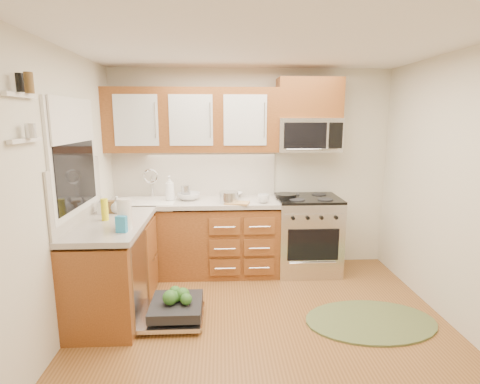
{
  "coord_description": "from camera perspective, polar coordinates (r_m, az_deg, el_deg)",
  "views": [
    {
      "loc": [
        -0.38,
        -3.0,
        1.9
      ],
      "look_at": [
        -0.19,
        0.85,
        1.14
      ],
      "focal_mm": 28.0,
      "sensor_mm": 36.0,
      "label": 1
    }
  ],
  "objects": [
    {
      "name": "floor",
      "position": [
        3.57,
        3.96,
        -20.98
      ],
      "size": [
        3.5,
        3.5,
        0.0
      ],
      "primitive_type": "plane",
      "color": "brown",
      "rests_on": "ground"
    },
    {
      "name": "ceiling",
      "position": [
        3.08,
        4.63,
        22.4
      ],
      "size": [
        3.5,
        3.5,
        0.0
      ],
      "primitive_type": "plane",
      "rotation": [
        3.14,
        0.0,
        0.0
      ],
      "color": "white",
      "rests_on": "ground"
    },
    {
      "name": "wall_back",
      "position": [
        4.81,
        1.7,
        3.42
      ],
      "size": [
        3.5,
        0.04,
        2.5
      ],
      "primitive_type": "cube",
      "color": "silver",
      "rests_on": "ground"
    },
    {
      "name": "wall_front",
      "position": [
        1.46,
        13.07,
        -15.55
      ],
      "size": [
        3.5,
        0.04,
        2.5
      ],
      "primitive_type": "cube",
      "color": "silver",
      "rests_on": "ground"
    },
    {
      "name": "wall_left",
      "position": [
        3.36,
        -26.86,
        -1.17
      ],
      "size": [
        0.04,
        3.5,
        2.5
      ],
      "primitive_type": "cube",
      "color": "silver",
      "rests_on": "ground"
    },
    {
      "name": "wall_right",
      "position": [
        3.74,
        31.97,
        -0.54
      ],
      "size": [
        0.04,
        3.5,
        2.5
      ],
      "primitive_type": "cube",
      "color": "silver",
      "rests_on": "ground"
    },
    {
      "name": "base_cabinet_back",
      "position": [
        4.7,
        -6.98,
        -7.18
      ],
      "size": [
        2.05,
        0.6,
        0.85
      ],
      "primitive_type": "cube",
      "color": "#603215",
      "rests_on": "ground"
    },
    {
      "name": "base_cabinet_left",
      "position": [
        3.97,
        -18.66,
        -11.25
      ],
      "size": [
        0.6,
        1.25,
        0.85
      ],
      "primitive_type": "cube",
      "color": "#603215",
      "rests_on": "ground"
    },
    {
      "name": "countertop_back",
      "position": [
        4.56,
        -7.13,
        -1.55
      ],
      "size": [
        2.07,
        0.64,
        0.05
      ],
      "primitive_type": "cube",
      "color": "#ABA49C",
      "rests_on": "base_cabinet_back"
    },
    {
      "name": "countertop_left",
      "position": [
        3.81,
        -18.96,
        -4.63
      ],
      "size": [
        0.64,
        1.27,
        0.05
      ],
      "primitive_type": "cube",
      "color": "#ABA49C",
      "rests_on": "base_cabinet_left"
    },
    {
      "name": "backsplash_back",
      "position": [
        4.8,
        -6.97,
        2.84
      ],
      "size": [
        2.05,
        0.02,
        0.57
      ],
      "primitive_type": "cube",
      "color": "beige",
      "rests_on": "ground"
    },
    {
      "name": "backsplash_left",
      "position": [
        3.84,
        -23.48,
        -0.09
      ],
      "size": [
        0.02,
        1.25,
        0.57
      ],
      "primitive_type": "cube",
      "color": "beige",
      "rests_on": "ground"
    },
    {
      "name": "upper_cabinets",
      "position": [
        4.59,
        -7.31,
        10.79
      ],
      "size": [
        2.05,
        0.35,
        0.75
      ],
      "primitive_type": null,
      "color": "#603215",
      "rests_on": "ground"
    },
    {
      "name": "cabinet_over_mw",
      "position": [
        4.7,
        10.48,
        13.88
      ],
      "size": [
        0.76,
        0.35,
        0.47
      ],
      "primitive_type": "cube",
      "color": "#603215",
      "rests_on": "ground"
    },
    {
      "name": "range",
      "position": [
        4.77,
        10.17,
        -6.36
      ],
      "size": [
        0.76,
        0.64,
        0.95
      ],
      "primitive_type": null,
      "color": "silver",
      "rests_on": "ground"
    },
    {
      "name": "microwave",
      "position": [
        4.67,
        10.36,
        8.56
      ],
      "size": [
        0.76,
        0.38,
        0.4
      ],
      "primitive_type": null,
      "color": "silver",
      "rests_on": "ground"
    },
    {
      "name": "sink",
      "position": [
        4.64,
        -13.61,
        -2.85
      ],
      "size": [
        0.62,
        0.5,
        0.26
      ],
      "primitive_type": null,
      "color": "white",
      "rests_on": "ground"
    },
    {
      "name": "dishwasher",
      "position": [
        3.79,
        -10.26,
        -17.36
      ],
      "size": [
        0.7,
        0.6,
        0.2
      ],
      "primitive_type": null,
      "color": "silver",
      "rests_on": "ground"
    },
    {
      "name": "window",
      "position": [
        3.77,
        -24.02,
        4.91
      ],
      "size": [
        0.03,
        1.05,
        1.05
      ],
      "primitive_type": null,
      "color": "white",
      "rests_on": "ground"
    },
    {
      "name": "window_blind",
      "position": [
        3.74,
        -24.06,
        9.94
      ],
      "size": [
        0.02,
        0.96,
        0.4
      ],
      "primitive_type": "cube",
      "color": "white",
      "rests_on": "ground"
    },
    {
      "name": "shelf_upper",
      "position": [
        2.97,
        -30.46,
        12.6
      ],
      "size": [
        0.04,
        0.4,
        0.03
      ],
      "primitive_type": "cube",
      "color": "white",
      "rests_on": "ground"
    },
    {
      "name": "shelf_lower",
      "position": [
        2.97,
        -29.89,
        6.84
      ],
      "size": [
        0.04,
        0.4,
        0.03
      ],
      "primitive_type": "cube",
      "color": "white",
      "rests_on": "ground"
    },
    {
      "name": "rug",
      "position": [
        3.94,
        19.27,
        -18.1
      ],
      "size": [
        1.26,
        0.84,
        0.02
      ],
      "primitive_type": null,
      "rotation": [
        0.0,
        0.0,
        -0.04
      ],
      "color": "olive",
      "rests_on": "ground"
    },
    {
      "name": "skillet",
      "position": [
        4.58,
        7.01,
        -0.57
      ],
      "size": [
        0.26,
        0.26,
        0.05
      ],
      "primitive_type": "cylinder",
      "rotation": [
        0.0,
        0.0,
        0.04
      ],
      "color": "black",
      "rests_on": "range"
    },
    {
      "name": "stock_pot",
      "position": [
        4.37,
        -1.7,
        -0.8
      ],
      "size": [
        0.24,
        0.24,
        0.13
      ],
      "primitive_type": "cylinder",
      "rotation": [
        0.0,
        0.0,
        -0.1
      ],
      "color": "silver",
      "rests_on": "countertop_back"
    },
    {
      "name": "cutting_board",
      "position": [
        4.33,
        -0.45,
        -1.68
      ],
      "size": [
        0.31,
        0.24,
        0.02
      ],
      "primitive_type": "cube",
      "rotation": [
        0.0,
        0.0,
        -0.25
      ],
      "color": "#AB864E",
      "rests_on": "countertop_back"
    },
    {
      "name": "canister",
      "position": [
        4.58,
        -8.25,
        -0.1
      ],
      "size": [
        0.12,
        0.12,
        0.18
      ],
      "primitive_type": "cylinder",
      "rotation": [
        0.0,
        0.0,
        0.07
      ],
      "color": "silver",
      "rests_on": "countertop_back"
    },
    {
      "name": "paper_towel_roll",
      "position": [
        3.49,
        -17.21,
        -3.19
      ],
      "size": [
        0.14,
        0.14,
        0.27
      ],
      "primitive_type": "cylinder",
      "rotation": [
        0.0,
        0.0,
        -0.1
      ],
      "color": "white",
      "rests_on": "countertop_left"
    },
    {
      "name": "mustard_bottle",
      "position": [
        3.85,
        -19.93,
        -2.54
      ],
      "size": [
        0.09,
        0.09,
        0.21
      ],
      "primitive_type": "cylinder",
      "rotation": [
        0.0,
        0.0,
        0.36
      ],
      "color": "yellow",
      "rests_on": "countertop_left"
    },
    {
      "name": "red_bottle",
      "position": [
        3.62,
        -16.69,
        -2.91
      ],
      "size": [
        0.07,
        0.07,
        0.24
      ],
      "primitive_type": "cylinder",
      "rotation": [
        0.0,
        0.0,
        -0.0
      ],
      "color": "#B5150F",
      "rests_on": "countertop_left"
    },
    {
      "name": "wooden_box",
      "position": [
        4.15,
        -19.26,
        -2.13
      ],
      "size": [
        0.13,
        0.1,
        0.13
      ],
      "primitive_type": "cube",
      "rotation": [
        0.0,
        0.0,
        -0.06
      ],
      "color": "brown",
      "rests_on": "countertop_left"
    },
    {
      "name": "blue_carton",
      "position": [
        3.4,
        -17.61,
        -4.71
      ],
      "size": [
        0.1,
        0.07,
        0.14
      ],
      "primitive_type": "cube",
      "rotation": [
        0.0,
        0.0,
        -0.16
      ],
      "color": "#2A8DC4",
      "rests_on": "countertop_left"
    },
    {
      "name": "bowl_a",
      "position": [
        4.7,
        -1.18,
        -0.42
      ],
      "size": [
        0.32,
        0.32,
        0.06
      ],
      "primitive_type": "imported",
      "rotation": [
        0.0,
        0.0,
        -0.43
      ],
      "color": "#999999",
      "rests_on": "countertop_back"
    },
    {
      "name": "bowl_b",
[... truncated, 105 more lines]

